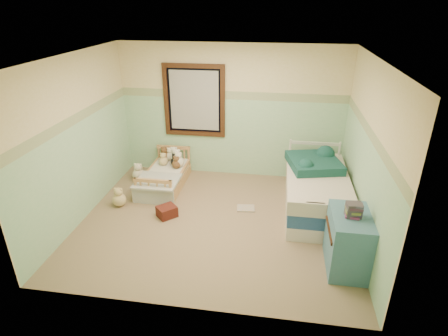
# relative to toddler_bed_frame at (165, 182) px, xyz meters

# --- Properties ---
(floor) EXTENTS (4.20, 3.60, 0.02)m
(floor) POSITION_rel_toddler_bed_frame_xyz_m (1.14, -1.05, -0.10)
(floor) COLOR #81694B
(floor) RESTS_ON ground
(ceiling) EXTENTS (4.20, 3.60, 0.02)m
(ceiling) POSITION_rel_toddler_bed_frame_xyz_m (1.14, -1.05, 2.42)
(ceiling) COLOR silver
(ceiling) RESTS_ON wall_back
(wall_back) EXTENTS (4.20, 0.04, 2.50)m
(wall_back) POSITION_rel_toddler_bed_frame_xyz_m (1.14, 0.75, 1.16)
(wall_back) COLOR #D5C585
(wall_back) RESTS_ON floor
(wall_front) EXTENTS (4.20, 0.04, 2.50)m
(wall_front) POSITION_rel_toddler_bed_frame_xyz_m (1.14, -2.85, 1.16)
(wall_front) COLOR #D5C585
(wall_front) RESTS_ON floor
(wall_left) EXTENTS (0.04, 3.60, 2.50)m
(wall_left) POSITION_rel_toddler_bed_frame_xyz_m (-0.96, -1.05, 1.16)
(wall_left) COLOR #D5C585
(wall_left) RESTS_ON floor
(wall_right) EXTENTS (0.04, 3.60, 2.50)m
(wall_right) POSITION_rel_toddler_bed_frame_xyz_m (3.24, -1.05, 1.16)
(wall_right) COLOR #D5C585
(wall_right) RESTS_ON floor
(wainscot_mint) EXTENTS (4.20, 0.01, 1.50)m
(wainscot_mint) POSITION_rel_toddler_bed_frame_xyz_m (1.14, 0.74, 0.66)
(wainscot_mint) COLOR #8BC295
(wainscot_mint) RESTS_ON floor
(border_strip) EXTENTS (4.20, 0.01, 0.15)m
(border_strip) POSITION_rel_toddler_bed_frame_xyz_m (1.14, 0.74, 1.49)
(border_strip) COLOR #3F5F47
(border_strip) RESTS_ON wall_back
(window_frame) EXTENTS (1.16, 0.06, 1.36)m
(window_frame) POSITION_rel_toddler_bed_frame_xyz_m (0.44, 0.71, 1.36)
(window_frame) COLOR black
(window_frame) RESTS_ON wall_back
(window_blinds) EXTENTS (0.92, 0.01, 1.12)m
(window_blinds) POSITION_rel_toddler_bed_frame_xyz_m (0.44, 0.72, 1.36)
(window_blinds) COLOR beige
(window_blinds) RESTS_ON window_frame
(toddler_bed_frame) EXTENTS (0.67, 1.34, 0.17)m
(toddler_bed_frame) POSITION_rel_toddler_bed_frame_xyz_m (0.00, 0.00, 0.00)
(toddler_bed_frame) COLOR #A0693F
(toddler_bed_frame) RESTS_ON floor
(toddler_mattress) EXTENTS (0.61, 1.28, 0.12)m
(toddler_mattress) POSITION_rel_toddler_bed_frame_xyz_m (0.00, 0.00, 0.15)
(toddler_mattress) COLOR silver
(toddler_mattress) RESTS_ON toddler_bed_frame
(patchwork_quilt) EXTENTS (0.73, 0.67, 0.03)m
(patchwork_quilt) POSITION_rel_toddler_bed_frame_xyz_m (0.00, -0.42, 0.22)
(patchwork_quilt) COLOR #678FD0
(patchwork_quilt) RESTS_ON toddler_mattress
(plush_bed_brown) EXTENTS (0.19, 0.19, 0.19)m
(plush_bed_brown) POSITION_rel_toddler_bed_frame_xyz_m (-0.15, 0.50, 0.30)
(plush_bed_brown) COLOR brown
(plush_bed_brown) RESTS_ON toddler_mattress
(plush_bed_white) EXTENTS (0.20, 0.20, 0.20)m
(plush_bed_white) POSITION_rel_toddler_bed_frame_xyz_m (0.05, 0.50, 0.31)
(plush_bed_white) COLOR silver
(plush_bed_white) RESTS_ON toddler_mattress
(plush_bed_tan) EXTENTS (0.17, 0.17, 0.17)m
(plush_bed_tan) POSITION_rel_toddler_bed_frame_xyz_m (-0.10, 0.28, 0.29)
(plush_bed_tan) COLOR #D3B97E
(plush_bed_tan) RESTS_ON toddler_mattress
(plush_bed_dark) EXTENTS (0.17, 0.17, 0.17)m
(plush_bed_dark) POSITION_rel_toddler_bed_frame_xyz_m (0.13, 0.28, 0.29)
(plush_bed_dark) COLOR black
(plush_bed_dark) RESTS_ON toddler_mattress
(plush_floor_cream) EXTENTS (0.24, 0.24, 0.24)m
(plush_floor_cream) POSITION_rel_toddler_bed_frame_xyz_m (-0.56, 0.14, 0.03)
(plush_floor_cream) COLOR #ECE2C5
(plush_floor_cream) RESTS_ON floor
(plush_floor_tan) EXTENTS (0.23, 0.23, 0.23)m
(plush_floor_tan) POSITION_rel_toddler_bed_frame_xyz_m (-0.54, -0.82, 0.03)
(plush_floor_tan) COLOR #D3B97E
(plush_floor_tan) RESTS_ON floor
(twin_bed_frame) EXTENTS (0.92, 1.84, 0.22)m
(twin_bed_frame) POSITION_rel_toddler_bed_frame_xyz_m (2.69, -0.48, 0.02)
(twin_bed_frame) COLOR silver
(twin_bed_frame) RESTS_ON floor
(twin_boxspring) EXTENTS (0.92, 1.84, 0.22)m
(twin_boxspring) POSITION_rel_toddler_bed_frame_xyz_m (2.69, -0.48, 0.24)
(twin_boxspring) COLOR navy
(twin_boxspring) RESTS_ON twin_bed_frame
(twin_mattress) EXTENTS (0.96, 1.88, 0.22)m
(twin_mattress) POSITION_rel_toddler_bed_frame_xyz_m (2.69, -0.48, 0.46)
(twin_mattress) COLOR silver
(twin_mattress) RESTS_ON twin_boxspring
(teal_blanket) EXTENTS (0.96, 0.99, 0.14)m
(teal_blanket) POSITION_rel_toddler_bed_frame_xyz_m (2.64, -0.18, 0.64)
(teal_blanket) COLOR #0C3B37
(teal_blanket) RESTS_ON twin_mattress
(dresser) EXTENTS (0.48, 0.77, 0.77)m
(dresser) POSITION_rel_toddler_bed_frame_xyz_m (2.99, -1.83, 0.30)
(dresser) COLOR teal
(dresser) RESTS_ON floor
(book_stack) EXTENTS (0.20, 0.16, 0.18)m
(book_stack) POSITION_rel_toddler_bed_frame_xyz_m (2.99, -1.85, 0.78)
(book_stack) COLOR #422C28
(book_stack) RESTS_ON dresser
(red_pillow) EXTENTS (0.38, 0.37, 0.18)m
(red_pillow) POSITION_rel_toddler_bed_frame_xyz_m (0.34, -1.02, 0.00)
(red_pillow) COLOR maroon
(red_pillow) RESTS_ON floor
(floor_book) EXTENTS (0.31, 0.25, 0.03)m
(floor_book) POSITION_rel_toddler_bed_frame_xyz_m (1.57, -0.61, -0.07)
(floor_book) COLOR orange
(floor_book) RESTS_ON floor
(extra_plush_0) EXTENTS (0.22, 0.22, 0.22)m
(extra_plush_0) POSITION_rel_toddler_bed_frame_xyz_m (0.15, 0.33, 0.31)
(extra_plush_0) COLOR silver
(extra_plush_0) RESTS_ON toddler_mattress
(extra_plush_1) EXTENTS (0.16, 0.16, 0.16)m
(extra_plush_1) POSITION_rel_toddler_bed_frame_xyz_m (0.18, 0.18, 0.29)
(extra_plush_1) COLOR brown
(extra_plush_1) RESTS_ON toddler_mattress
(extra_plush_2) EXTENTS (0.18, 0.18, 0.18)m
(extra_plush_2) POSITION_rel_toddler_bed_frame_xyz_m (-0.03, 0.51, 0.30)
(extra_plush_2) COLOR #ECE2C5
(extra_plush_2) RESTS_ON toddler_mattress
(extra_plush_3) EXTENTS (0.21, 0.21, 0.21)m
(extra_plush_3) POSITION_rel_toddler_bed_frame_xyz_m (0.21, 0.24, 0.31)
(extra_plush_3) COLOR #ECE2C5
(extra_plush_3) RESTS_ON toddler_mattress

